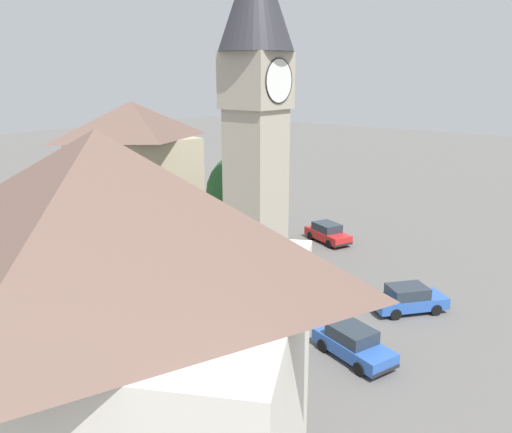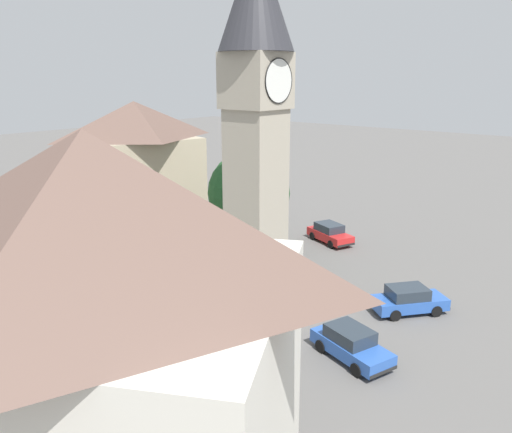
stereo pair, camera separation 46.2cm
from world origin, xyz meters
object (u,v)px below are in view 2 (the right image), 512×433
car_silver_kerb (330,233)px  car_green_alley (188,370)px  building_terrace_right (103,374)px  clock_tower (256,97)px  car_red_corner (125,261)px  car_black_far (409,300)px  building_shop_left (137,167)px  tree (249,192)px  car_white_side (351,344)px  car_blue_kerb (116,333)px  pedestrian (282,231)px

car_silver_kerb → car_green_alley: 21.56m
building_terrace_right → clock_tower: bearing=28.0°
car_red_corner → car_black_far: size_ratio=1.04×
car_red_corner → car_green_alley: size_ratio=1.00×
car_black_far → building_terrace_right: building_terrace_right is taller
building_shop_left → building_terrace_right: size_ratio=0.95×
car_red_corner → tree: bearing=-28.7°
car_green_alley → building_terrace_right: size_ratio=0.38×
car_red_corner → car_black_far: bearing=-70.1°
building_terrace_right → car_red_corner: bearing=52.8°
car_white_side → car_green_alley: same height
car_blue_kerb → car_white_side: bearing=-55.9°
car_silver_kerb → building_terrace_right: 30.35m
car_blue_kerb → tree: (14.35, 3.62, 4.02)m
car_silver_kerb → building_shop_left: (-7.78, 13.90, 4.80)m
clock_tower → car_black_far: clock_tower is taller
clock_tower → building_shop_left: clock_tower is taller
pedestrian → car_red_corner: bearing=159.4°
car_red_corner → building_terrace_right: bearing=-127.2°
car_silver_kerb → pedestrian: pedestrian is taller
car_silver_kerb → pedestrian: size_ratio=2.64×
car_black_far → tree: bearing=83.1°
car_white_side → pedestrian: 17.56m
car_black_far → car_green_alley: bearing=161.1°
car_blue_kerb → car_silver_kerb: 20.79m
car_red_corner → building_terrace_right: size_ratio=0.38×
car_black_far → car_green_alley: 13.50m
car_silver_kerb → car_black_far: size_ratio=1.04×
car_white_side → building_shop_left: size_ratio=0.40×
car_red_corner → car_black_far: (6.30, -17.38, 0.00)m
car_blue_kerb → tree: 15.33m
car_red_corner → building_terrace_right: building_terrace_right is taller
car_silver_kerb → car_red_corner: bearing=153.0°
car_black_far → pedestrian: bearing=66.9°
car_silver_kerb → car_white_side: size_ratio=1.00×
clock_tower → car_silver_kerb: clock_tower is taller
car_green_alley → building_shop_left: size_ratio=0.40×
clock_tower → building_terrace_right: size_ratio=1.70×
building_terrace_right → car_green_alley: bearing=34.7°
clock_tower → car_silver_kerb: 16.17m
pedestrian → building_terrace_right: (-25.44, -13.50, 5.03)m
car_white_side → building_terrace_right: size_ratio=0.38×
car_white_side → pedestrian: pedestrian is taller
car_blue_kerb → building_shop_left: bearing=48.2°
car_blue_kerb → car_red_corner: 10.23m
building_terrace_right → car_silver_kerb: bearing=20.8°
clock_tower → building_shop_left: size_ratio=1.80×
car_black_far → pedestrian: (5.53, 12.94, 0.25)m
car_white_side → building_shop_left: bearing=74.5°
car_green_alley → building_terrace_right: 10.16m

